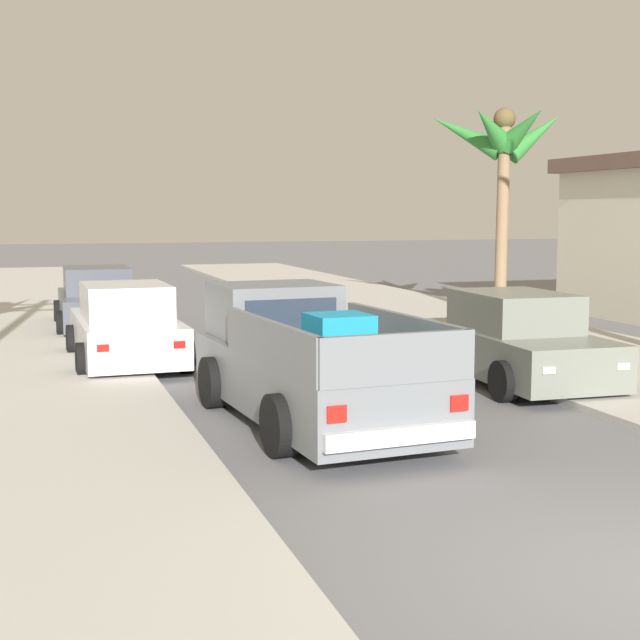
{
  "coord_description": "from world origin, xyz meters",
  "views": [
    {
      "loc": [
        -4.71,
        -5.6,
        2.87
      ],
      "look_at": [
        -0.45,
        7.78,
        1.2
      ],
      "focal_mm": 51.09,
      "sensor_mm": 36.0,
      "label": 1
    }
  ],
  "objects": [
    {
      "name": "curb_right",
      "position": [
        4.17,
        12.0,
        0.05
      ],
      "size": [
        0.16,
        60.0,
        0.1
      ],
      "primitive_type": "cube",
      "color": "silver",
      "rests_on": "ground"
    },
    {
      "name": "car_right_near",
      "position": [
        3.0,
        7.79,
        0.71
      ],
      "size": [
        2.11,
        4.3,
        1.54
      ],
      "color": "slate",
      "rests_on": "ground"
    },
    {
      "name": "curb_left",
      "position": [
        -4.17,
        12.0,
        0.05
      ],
      "size": [
        0.16,
        60.0,
        0.1
      ],
      "primitive_type": "cube",
      "color": "silver",
      "rests_on": "ground"
    },
    {
      "name": "car_left_near",
      "position": [
        -3.04,
        11.69,
        0.71
      ],
      "size": [
        2.1,
        4.29,
        1.54
      ],
      "color": "silver",
      "rests_on": "ground"
    },
    {
      "name": "car_left_mid",
      "position": [
        -3.18,
        17.11,
        0.71
      ],
      "size": [
        2.04,
        4.27,
        1.54
      ],
      "color": "#474C56",
      "rests_on": "ground"
    },
    {
      "name": "palm_tree_left_mid",
      "position": [
        7.06,
        15.83,
        4.59
      ],
      "size": [
        3.44,
        3.44,
        5.61
      ],
      "color": "#846B4C",
      "rests_on": "ground"
    },
    {
      "name": "sidewalk_right",
      "position": [
        5.39,
        12.0,
        0.06
      ],
      "size": [
        5.25,
        60.0,
        0.12
      ],
      "primitive_type": "cube",
      "color": "beige",
      "rests_on": "ground"
    },
    {
      "name": "pickup_truck",
      "position": [
        -1.14,
        6.2,
        0.79
      ],
      "size": [
        2.5,
        5.34,
        1.8
      ],
      "color": "slate",
      "rests_on": "ground"
    }
  ]
}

